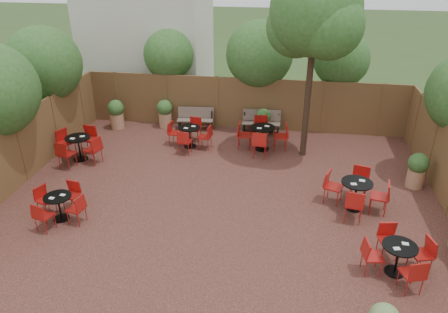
# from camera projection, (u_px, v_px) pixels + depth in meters

# --- Properties ---
(ground) EXTENTS (80.00, 80.00, 0.00)m
(ground) POSITION_uv_depth(u_px,v_px,m) (223.00, 196.00, 12.02)
(ground) COLOR #354F23
(ground) RESTS_ON ground
(courtyard_paving) EXTENTS (12.00, 10.00, 0.02)m
(courtyard_paving) POSITION_uv_depth(u_px,v_px,m) (223.00, 196.00, 12.02)
(courtyard_paving) COLOR #341B15
(courtyard_paving) RESTS_ON ground
(fence_back) EXTENTS (12.00, 0.08, 2.00)m
(fence_back) POSITION_uv_depth(u_px,v_px,m) (243.00, 104.00, 15.99)
(fence_back) COLOR brown
(fence_back) RESTS_ON ground
(fence_left) EXTENTS (0.08, 10.00, 2.00)m
(fence_left) POSITION_uv_depth(u_px,v_px,m) (21.00, 150.00, 12.37)
(fence_left) COLOR brown
(fence_left) RESTS_ON ground
(neighbour_building) EXTENTS (5.00, 4.00, 8.00)m
(neighbour_building) POSITION_uv_depth(u_px,v_px,m) (147.00, 7.00, 17.89)
(neighbour_building) COLOR beige
(neighbour_building) RESTS_ON ground
(overhang_foliage) EXTENTS (15.64, 10.28, 2.66)m
(overhang_foliage) POSITION_uv_depth(u_px,v_px,m) (174.00, 73.00, 13.50)
(overhang_foliage) COLOR #27531B
(overhang_foliage) RESTS_ON ground
(courtyard_tree) EXTENTS (2.83, 2.73, 6.01)m
(courtyard_tree) POSITION_uv_depth(u_px,v_px,m) (315.00, 17.00, 12.32)
(courtyard_tree) COLOR black
(courtyard_tree) RESTS_ON courtyard_paving
(park_bench_left) EXTENTS (1.39, 0.57, 0.84)m
(park_bench_left) POSITION_uv_depth(u_px,v_px,m) (195.00, 118.00, 16.14)
(park_bench_left) COLOR brown
(park_bench_left) RESTS_ON courtyard_paving
(park_bench_right) EXTENTS (1.41, 0.47, 0.87)m
(park_bench_right) POSITION_uv_depth(u_px,v_px,m) (261.00, 122.00, 15.80)
(park_bench_right) COLOR brown
(park_bench_right) RESTS_ON courtyard_paving
(bistro_tables) EXTENTS (10.75, 7.37, 0.96)m
(bistro_tables) POSITION_uv_depth(u_px,v_px,m) (221.00, 167.00, 12.57)
(bistro_tables) COLOR black
(bistro_tables) RESTS_ON courtyard_paving
(planters) EXTENTS (10.84, 3.92, 1.12)m
(planters) POSITION_uv_depth(u_px,v_px,m) (221.00, 126.00, 15.10)
(planters) COLOR #A27151
(planters) RESTS_ON courtyard_paving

